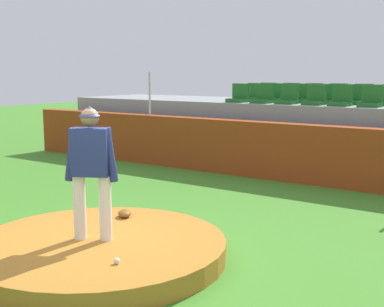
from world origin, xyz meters
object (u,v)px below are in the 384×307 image
(stadium_chair_0, at_px, (239,96))
(stadium_chair_17, at_px, (337,96))
(stadium_chair_1, at_px, (263,97))
(stadium_chair_9, at_px, (301,97))
(pitcher, at_px, (91,163))
(stadium_chair_15, at_px, (290,95))
(stadium_chair_7, at_px, (254,95))
(stadium_chair_14, at_px, (267,94))
(stadium_chair_4, at_px, (341,99))
(stadium_chair_10, at_px, (325,97))
(stadium_chair_12, at_px, (381,99))
(baseball, at_px, (117,261))
(stadium_chair_2, at_px, (288,98))
(stadium_chair_5, at_px, (371,100))
(fielding_glove, at_px, (125,213))
(stadium_chair_8, at_px, (277,96))
(stadium_chair_3, at_px, (315,99))
(stadium_chair_16, at_px, (312,96))
(stadium_chair_18, at_px, (363,97))
(stadium_chair_11, at_px, (353,98))

(stadium_chair_0, relative_size, stadium_chair_17, 1.00)
(stadium_chair_1, xyz_separation_m, stadium_chair_9, (0.69, 0.85, 0.00))
(pitcher, distance_m, stadium_chair_15, 9.13)
(stadium_chair_7, height_order, stadium_chair_14, same)
(stadium_chair_4, relative_size, stadium_chair_17, 1.00)
(pitcher, distance_m, stadium_chair_10, 8.21)
(stadium_chair_9, bearing_deg, stadium_chair_1, 51.15)
(stadium_chair_0, height_order, stadium_chair_12, same)
(baseball, distance_m, stadium_chair_10, 8.86)
(stadium_chair_2, height_order, stadium_chair_17, same)
(stadium_chair_2, xyz_separation_m, stadium_chair_4, (1.38, -0.02, 0.00))
(baseball, distance_m, stadium_chair_12, 8.84)
(baseball, relative_size, stadium_chair_5, 0.15)
(stadium_chair_15, height_order, stadium_chair_17, same)
(stadium_chair_5, bearing_deg, stadium_chair_17, -49.37)
(stadium_chair_0, height_order, stadium_chair_10, same)
(stadium_chair_2, relative_size, stadium_chair_5, 1.00)
(stadium_chair_0, xyz_separation_m, stadium_chair_12, (3.52, 0.80, 0.00))
(fielding_glove, relative_size, stadium_chair_8, 0.60)
(stadium_chair_8, bearing_deg, stadium_chair_3, 150.35)
(stadium_chair_4, height_order, stadium_chair_14, same)
(pitcher, height_order, stadium_chair_3, stadium_chair_3)
(stadium_chair_5, bearing_deg, stadium_chair_0, 0.73)
(stadium_chair_5, distance_m, stadium_chair_10, 1.58)
(stadium_chair_8, bearing_deg, stadium_chair_17, -149.95)
(stadium_chair_1, height_order, stadium_chair_5, same)
(stadium_chair_15, height_order, stadium_chair_16, same)
(stadium_chair_10, bearing_deg, baseball, 95.44)
(stadium_chair_3, xyz_separation_m, stadium_chair_18, (0.68, 1.61, 0.00))
(pitcher, relative_size, stadium_chair_1, 3.61)
(stadium_chair_0, xyz_separation_m, stadium_chair_15, (0.74, 1.62, 0.00))
(stadium_chair_7, bearing_deg, stadium_chair_11, -179.52)
(stadium_chair_4, distance_m, stadium_chair_10, 1.04)
(fielding_glove, relative_size, stadium_chair_11, 0.60)
(fielding_glove, bearing_deg, stadium_chair_14, -29.43)
(stadium_chair_0, xyz_separation_m, stadium_chair_4, (2.80, 0.02, 0.00))
(stadium_chair_17, bearing_deg, baseball, 94.91)
(stadium_chair_4, height_order, stadium_chair_18, same)
(stadium_chair_5, bearing_deg, stadium_chair_1, 0.94)
(stadium_chair_10, distance_m, stadium_chair_14, 2.24)
(stadium_chair_4, distance_m, stadium_chair_17, 1.77)
(stadium_chair_8, xyz_separation_m, stadium_chair_18, (2.11, 0.79, 0.00))
(stadium_chair_15, bearing_deg, pitcher, 98.24)
(stadium_chair_1, relative_size, stadium_chair_2, 1.00)
(stadium_chair_16, bearing_deg, stadium_chair_14, -0.43)
(stadium_chair_1, xyz_separation_m, stadium_chair_15, (0.01, 1.62, 0.00))
(stadium_chair_4, distance_m, stadium_chair_14, 3.21)
(stadium_chair_16, bearing_deg, stadium_chair_5, 142.88)
(stadium_chair_4, distance_m, stadium_chair_11, 0.82)
(baseball, distance_m, stadium_chair_5, 8.10)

